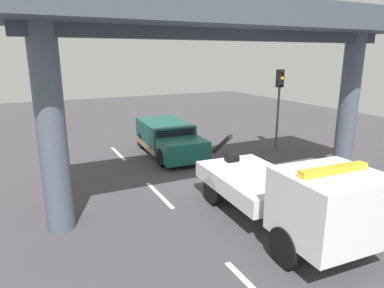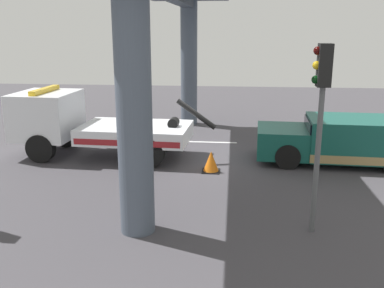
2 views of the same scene
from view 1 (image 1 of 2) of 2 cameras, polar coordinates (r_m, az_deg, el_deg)
ground_plane at (r=13.66m, az=3.87°, el=-6.93°), size 60.00×40.00×0.10m
lane_stripe_west at (r=18.13m, az=-12.26°, el=-1.55°), size 2.60×0.16×0.01m
lane_stripe_mid at (r=12.70m, az=-5.50°, el=-8.43°), size 2.60×0.16×0.01m
tow_truck_white at (r=9.98m, az=16.20°, el=-8.15°), size 7.31×2.70×2.46m
towed_van_green at (r=17.59m, az=-4.01°, el=0.87°), size 5.30×2.45×1.58m
overpass_structure at (r=11.85m, az=6.95°, el=18.03°), size 3.60×13.67×6.60m
traffic_light_near at (r=18.43m, az=14.41°, el=8.40°), size 0.39×0.32×4.25m
traffic_cone_orange at (r=14.58m, az=7.82°, el=-4.03°), size 0.58×0.58×0.69m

